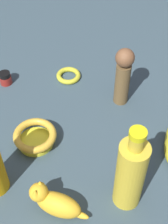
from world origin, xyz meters
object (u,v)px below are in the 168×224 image
at_px(bowl, 35,137).
at_px(person_figure_adult, 123,75).
at_px(nail_polish_jar, 5,78).
at_px(bangle, 68,76).
at_px(bottle_tall, 130,174).
at_px(cat_figurine, 55,202).

distance_m(bowl, person_figure_adult, 0.31).
bearing_deg(nail_polish_jar, bangle, 90.21).
bearing_deg(bowl, bottle_tall, 46.98).
bearing_deg(bangle, person_figure_adult, 49.45).
height_order(nail_polish_jar, bangle, nail_polish_jar).
bearing_deg(nail_polish_jar, cat_figurine, 15.40).
distance_m(nail_polish_jar, cat_figurine, 0.49).
relative_size(cat_figurine, bangle, 1.66).
relative_size(bottle_tall, person_figure_adult, 1.32).
relative_size(nail_polish_jar, cat_figurine, 0.32).
bearing_deg(bowl, cat_figurine, 10.84).
relative_size(nail_polish_jar, bowl, 0.36).
bearing_deg(person_figure_adult, cat_figurine, -33.82).
relative_size(cat_figurine, person_figure_adult, 0.69).
bearing_deg(bangle, bottle_tall, 11.83).
bearing_deg(cat_figurine, bangle, 170.64).
relative_size(bowl, cat_figurine, 0.89).
bearing_deg(bangle, bowl, -24.11).
height_order(bowl, cat_figurine, cat_figurine).
bearing_deg(bowl, person_figure_adult, 116.38).
height_order(bottle_tall, person_figure_adult, bottle_tall).
height_order(bowl, person_figure_adult, person_figure_adult).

